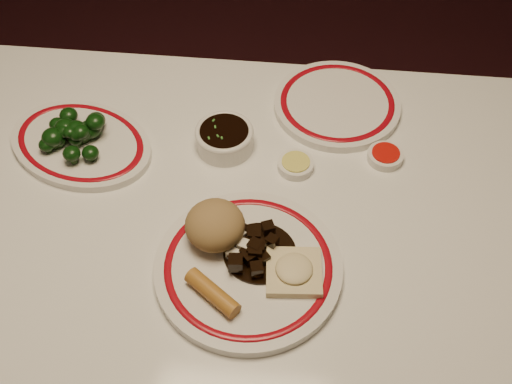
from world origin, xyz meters
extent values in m
cube|color=white|center=(0.00, 0.00, 0.73)|extent=(1.20, 0.90, 0.04)
cylinder|color=black|center=(-0.54, 0.39, 0.35)|extent=(0.06, 0.06, 0.71)
cylinder|color=black|center=(0.54, 0.39, 0.35)|extent=(0.06, 0.06, 0.71)
cylinder|color=white|center=(0.06, -0.06, 0.76)|extent=(0.31, 0.31, 0.02)
torus|color=maroon|center=(0.06, -0.06, 0.77)|extent=(0.27, 0.27, 0.00)
ellipsoid|color=#9A7748|center=(0.01, -0.01, 0.80)|extent=(0.09, 0.09, 0.07)
cylinder|color=#B2762B|center=(0.02, -0.12, 0.78)|extent=(0.09, 0.08, 0.03)
cube|color=beige|center=(0.13, -0.07, 0.77)|extent=(0.09, 0.09, 0.01)
ellipsoid|color=beige|center=(0.13, -0.07, 0.78)|extent=(0.06, 0.06, 0.02)
cylinder|color=black|center=(0.08, -0.04, 0.77)|extent=(0.12, 0.12, 0.00)
cube|color=black|center=(0.07, -0.04, 0.78)|extent=(0.03, 0.03, 0.02)
cube|color=black|center=(0.08, -0.03, 0.78)|extent=(0.02, 0.02, 0.02)
cube|color=black|center=(0.09, -0.05, 0.78)|extent=(0.03, 0.03, 0.02)
cube|color=black|center=(0.07, -0.05, 0.79)|extent=(0.02, 0.02, 0.02)
cube|color=black|center=(0.05, -0.01, 0.78)|extent=(0.03, 0.03, 0.02)
cube|color=black|center=(0.07, -0.01, 0.79)|extent=(0.02, 0.02, 0.02)
cube|color=black|center=(0.06, -0.04, 0.78)|extent=(0.02, 0.02, 0.02)
cube|color=black|center=(0.06, -0.03, 0.78)|extent=(0.02, 0.02, 0.02)
cube|color=black|center=(0.07, -0.04, 0.79)|extent=(0.03, 0.03, 0.02)
cube|color=black|center=(0.06, -0.05, 0.78)|extent=(0.03, 0.03, 0.02)
cube|color=black|center=(0.07, -0.04, 0.79)|extent=(0.02, 0.02, 0.02)
cube|color=black|center=(0.09, 0.01, 0.78)|extent=(0.02, 0.02, 0.02)
cube|color=black|center=(0.08, -0.04, 0.79)|extent=(0.02, 0.02, 0.02)
cube|color=black|center=(0.08, -0.03, 0.78)|extent=(0.02, 0.02, 0.01)
cube|color=black|center=(0.05, -0.07, 0.79)|extent=(0.02, 0.02, 0.02)
cube|color=black|center=(0.06, -0.04, 0.78)|extent=(0.03, 0.03, 0.02)
cube|color=black|center=(0.08, -0.08, 0.79)|extent=(0.02, 0.02, 0.02)
cube|color=black|center=(0.04, -0.05, 0.78)|extent=(0.02, 0.02, 0.01)
cube|color=black|center=(0.10, -0.02, 0.79)|extent=(0.02, 0.02, 0.02)
cube|color=beige|center=(0.04, -0.02, 0.79)|extent=(0.02, 0.02, 0.01)
cube|color=beige|center=(0.04, -0.05, 0.78)|extent=(0.02, 0.02, 0.01)
cube|color=beige|center=(0.05, -0.03, 0.79)|extent=(0.02, 0.02, 0.01)
torus|color=maroon|center=(-0.27, 0.18, 0.77)|extent=(0.31, 0.31, 0.00)
cylinder|color=#23471C|center=(-0.32, 0.15, 0.77)|extent=(0.01, 0.01, 0.01)
ellipsoid|color=black|center=(-0.32, 0.15, 0.78)|extent=(0.03, 0.03, 0.02)
cylinder|color=#23471C|center=(-0.25, 0.19, 0.77)|extent=(0.01, 0.01, 0.01)
ellipsoid|color=black|center=(-0.25, 0.19, 0.79)|extent=(0.04, 0.04, 0.03)
cylinder|color=#23471C|center=(-0.24, 0.21, 0.77)|extent=(0.01, 0.01, 0.01)
ellipsoid|color=black|center=(-0.24, 0.21, 0.79)|extent=(0.03, 0.03, 0.03)
cylinder|color=#23471C|center=(-0.23, 0.14, 0.77)|extent=(0.01, 0.01, 0.01)
ellipsoid|color=black|center=(-0.23, 0.14, 0.78)|extent=(0.03, 0.03, 0.02)
cylinder|color=#23471C|center=(-0.27, 0.17, 0.77)|extent=(0.01, 0.01, 0.02)
ellipsoid|color=black|center=(-0.27, 0.17, 0.79)|extent=(0.03, 0.03, 0.02)
cylinder|color=#23471C|center=(-0.31, 0.20, 0.77)|extent=(0.01, 0.01, 0.01)
ellipsoid|color=black|center=(-0.31, 0.20, 0.78)|extent=(0.03, 0.03, 0.02)
cylinder|color=#23471C|center=(-0.30, 0.16, 0.77)|extent=(0.01, 0.01, 0.01)
ellipsoid|color=black|center=(-0.30, 0.16, 0.78)|extent=(0.03, 0.03, 0.02)
cylinder|color=#23471C|center=(-0.26, 0.18, 0.77)|extent=(0.01, 0.01, 0.01)
ellipsoid|color=black|center=(-0.26, 0.18, 0.79)|extent=(0.03, 0.03, 0.02)
cylinder|color=#23471C|center=(-0.30, 0.22, 0.77)|extent=(0.01, 0.01, 0.01)
ellipsoid|color=black|center=(-0.30, 0.22, 0.79)|extent=(0.03, 0.03, 0.03)
cylinder|color=#23471C|center=(-0.31, 0.16, 0.77)|extent=(0.01, 0.01, 0.01)
ellipsoid|color=black|center=(-0.31, 0.16, 0.79)|extent=(0.04, 0.04, 0.03)
cylinder|color=#23471C|center=(-0.29, 0.18, 0.77)|extent=(0.01, 0.01, 0.02)
ellipsoid|color=black|center=(-0.29, 0.18, 0.79)|extent=(0.04, 0.04, 0.03)
cylinder|color=#23471C|center=(-0.27, 0.18, 0.77)|extent=(0.01, 0.01, 0.01)
ellipsoid|color=black|center=(-0.27, 0.18, 0.79)|extent=(0.03, 0.03, 0.02)
cylinder|color=#23471C|center=(-0.26, 0.18, 0.77)|extent=(0.01, 0.01, 0.01)
ellipsoid|color=black|center=(-0.26, 0.18, 0.79)|extent=(0.03, 0.03, 0.02)
cylinder|color=#23471C|center=(-0.26, 0.13, 0.77)|extent=(0.01, 0.01, 0.01)
ellipsoid|color=black|center=(-0.26, 0.13, 0.79)|extent=(0.03, 0.03, 0.02)
cylinder|color=#23471C|center=(-0.27, 0.17, 0.77)|extent=(0.01, 0.01, 0.01)
ellipsoid|color=black|center=(-0.27, 0.17, 0.78)|extent=(0.03, 0.03, 0.02)
cylinder|color=#23471C|center=(-0.26, 0.18, 0.77)|extent=(0.01, 0.01, 0.01)
ellipsoid|color=black|center=(-0.26, 0.18, 0.79)|extent=(0.04, 0.04, 0.03)
ellipsoid|color=black|center=(-0.28, 0.17, 0.80)|extent=(0.02, 0.02, 0.02)
ellipsoid|color=black|center=(-0.26, 0.17, 0.80)|extent=(0.03, 0.03, 0.02)
ellipsoid|color=black|center=(-0.27, 0.18, 0.80)|extent=(0.04, 0.04, 0.03)
ellipsoid|color=black|center=(-0.24, 0.19, 0.80)|extent=(0.03, 0.03, 0.03)
ellipsoid|color=black|center=(-0.26, 0.17, 0.80)|extent=(0.03, 0.03, 0.02)
ellipsoid|color=black|center=(-0.29, 0.17, 0.80)|extent=(0.03, 0.03, 0.02)
cylinder|color=white|center=(-0.01, 0.20, 0.77)|extent=(0.10, 0.10, 0.04)
cylinder|color=black|center=(-0.01, 0.20, 0.79)|extent=(0.09, 0.09, 0.00)
cylinder|color=white|center=(0.28, 0.20, 0.76)|extent=(0.06, 0.06, 0.02)
cylinder|color=#B9110B|center=(0.28, 0.20, 0.77)|extent=(0.05, 0.05, 0.00)
cylinder|color=white|center=(0.12, 0.16, 0.76)|extent=(0.06, 0.06, 0.02)
cylinder|color=#D8D259|center=(0.12, 0.16, 0.77)|extent=(0.05, 0.05, 0.00)
cylinder|color=white|center=(0.19, 0.33, 0.76)|extent=(0.30, 0.30, 0.02)
torus|color=maroon|center=(0.19, 0.33, 0.77)|extent=(0.26, 0.26, 0.00)
camera|label=1|loc=(0.13, -0.59, 1.60)|focal=45.00mm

